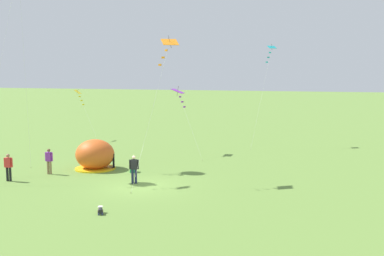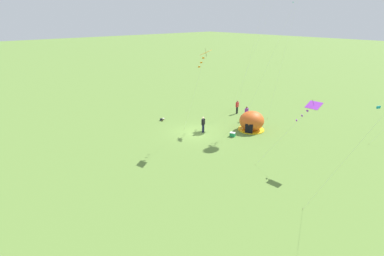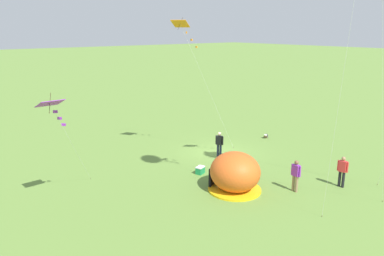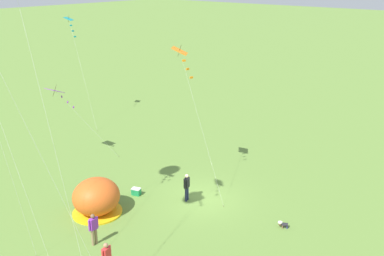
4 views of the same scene
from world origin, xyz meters
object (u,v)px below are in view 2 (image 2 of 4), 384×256
toddler_crawling (162,119)px  kite_purple (312,107)px  popup_tent (252,121)px  person_center_field (237,106)px  cooler_box (233,134)px  person_with_toddler (203,124)px  person_strolling (246,113)px  kite_orange (205,55)px

toddler_crawling → kite_purple: kite_purple is taller
popup_tent → kite_purple: 9.57m
person_center_field → kite_purple: kite_purple is taller
popup_tent → cooler_box: size_ratio=4.53×
popup_tent → person_center_field: (-3.27, -4.82, -0.03)m
person_center_field → kite_purple: size_ratio=0.31×
cooler_box → person_with_toddler: size_ratio=0.36×
popup_tent → toddler_crawling: (5.44, -8.86, -0.82)m
cooler_box → person_strolling: person_strolling is taller
person_strolling → kite_purple: kite_purple is taller
popup_tent → person_with_toddler: (4.39, -2.93, -0.03)m
person_center_field → person_strolling: (1.20, 2.45, 0.00)m
cooler_box → toddler_crawling: 9.13m
popup_tent → toddler_crawling: popup_tent is taller
popup_tent → kite_orange: size_ratio=0.31×
kite_orange → toddler_crawling: bearing=-94.1°
toddler_crawling → person_center_field: 9.64m
person_with_toddler → person_strolling: (-6.47, 0.56, 0.00)m
cooler_box → popup_tent: bearing=178.4°
cooler_box → toddler_crawling: size_ratio=1.15×
toddler_crawling → kite_purple: 17.69m
toddler_crawling → kite_purple: bearing=97.2°
person_center_field → kite_purple: bearing=62.8°
toddler_crawling → person_with_toddler: person_with_toddler is taller
person_center_field → person_strolling: bearing=63.9°
popup_tent → person_with_toddler: size_ratio=1.63×
toddler_crawling → popup_tent: bearing=121.6°
cooler_box → person_with_toddler: (1.46, -2.85, 0.74)m
popup_tent → person_center_field: popup_tent is taller
person_with_toddler → cooler_box: bearing=117.1°
person_center_field → kite_purple: 15.00m
kite_purple → kite_orange: bearing=-73.8°
person_strolling → kite_orange: bearing=8.5°
popup_tent → person_center_field: bearing=-124.2°
toddler_crawling → kite_orange: (0.55, 7.68, 8.14)m
person_with_toddler → kite_orange: (1.60, 1.76, 7.36)m
toddler_crawling → person_center_field: person_center_field is taller
person_strolling → kite_orange: (8.07, 1.20, 7.36)m
person_with_toddler → kite_purple: (-1.07, 10.95, 4.07)m
cooler_box → person_strolling: 5.56m
popup_tent → kite_purple: (3.32, 8.02, 4.03)m
person_with_toddler → person_strolling: 6.49m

